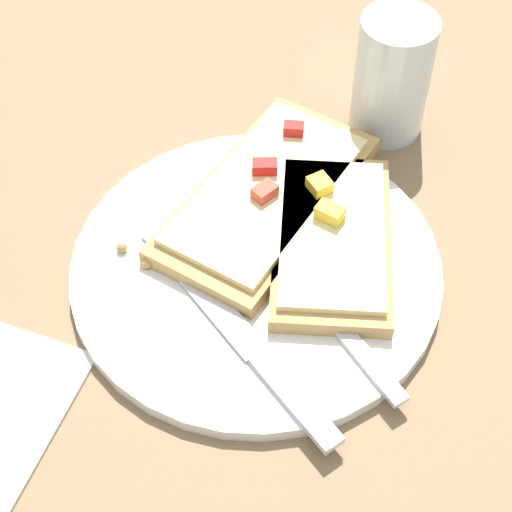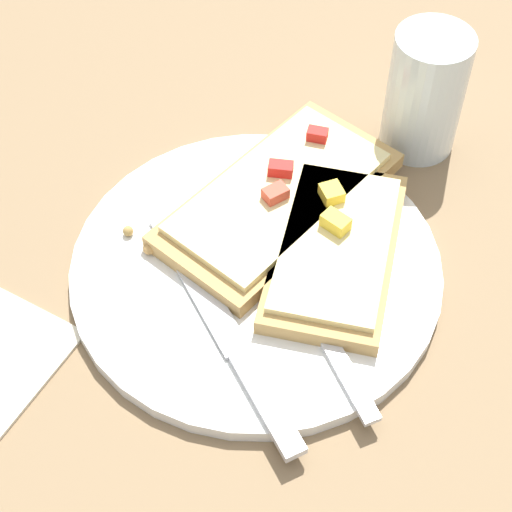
# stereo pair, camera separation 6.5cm
# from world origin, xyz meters

# --- Properties ---
(ground_plane) EXTENTS (4.00, 4.00, 0.00)m
(ground_plane) POSITION_xyz_m (0.00, 0.00, 0.00)
(ground_plane) COLOR #7F6647
(plate) EXTENTS (0.29, 0.29, 0.01)m
(plate) POSITION_xyz_m (0.00, 0.00, 0.01)
(plate) COLOR white
(plate) RESTS_ON ground
(fork) EXTENTS (0.15, 0.19, 0.01)m
(fork) POSITION_xyz_m (0.00, 0.04, 0.01)
(fork) COLOR silver
(fork) RESTS_ON plate
(knife) EXTENTS (0.14, 0.20, 0.01)m
(knife) POSITION_xyz_m (0.07, 0.02, 0.01)
(knife) COLOR silver
(knife) RESTS_ON plate
(pizza_slice_main) EXTENTS (0.22, 0.14, 0.03)m
(pizza_slice_main) POSITION_xyz_m (-0.06, -0.01, 0.02)
(pizza_slice_main) COLOR tan
(pizza_slice_main) RESTS_ON plate
(pizza_slice_corner) EXTENTS (0.18, 0.13, 0.03)m
(pizza_slice_corner) POSITION_xyz_m (-0.04, 0.05, 0.02)
(pizza_slice_corner) COLOR tan
(pizza_slice_corner) RESTS_ON plate
(crumb_scatter) EXTENTS (0.03, 0.14, 0.01)m
(crumb_scatter) POSITION_xyz_m (0.03, -0.07, 0.02)
(crumb_scatter) COLOR tan
(crumb_scatter) RESTS_ON plate
(drinking_glass) EXTENTS (0.06, 0.06, 0.11)m
(drinking_glass) POSITION_xyz_m (-0.20, 0.05, 0.06)
(drinking_glass) COLOR silver
(drinking_glass) RESTS_ON ground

